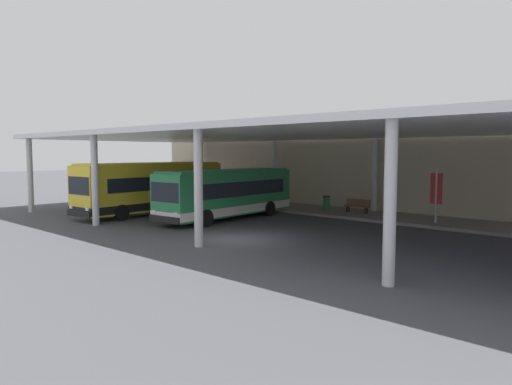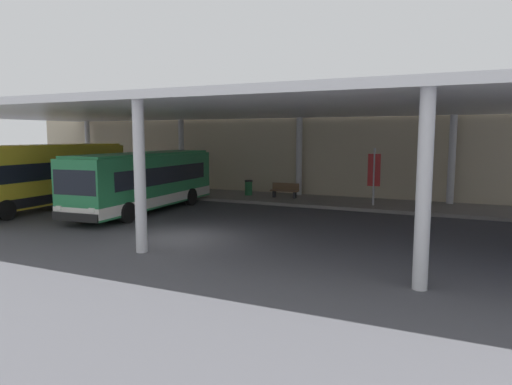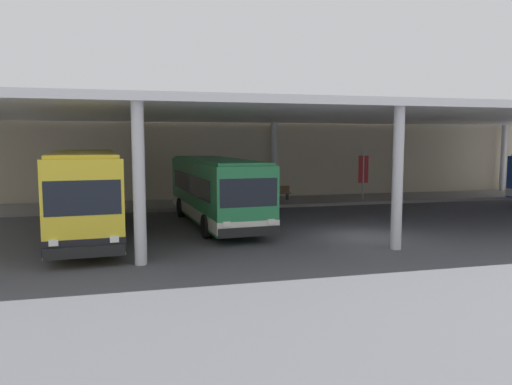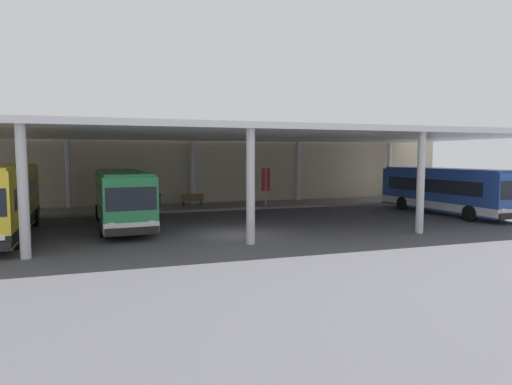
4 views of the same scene
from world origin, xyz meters
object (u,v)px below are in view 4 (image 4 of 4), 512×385
at_px(bus_middle_bay, 445,190).
at_px(bench_waiting, 192,200).
at_px(trash_bin, 158,200).
at_px(bus_nearest_bay, 0,200).
at_px(bus_second_bay, 122,197).
at_px(banner_sign, 266,182).

relative_size(bus_middle_bay, bench_waiting, 5.93).
bearing_deg(bench_waiting, trash_bin, 177.48).
bearing_deg(bus_middle_bay, bus_nearest_bay, -179.43).
height_order(bus_nearest_bay, trash_bin, bus_nearest_bay).
bearing_deg(bus_second_bay, bus_middle_bay, -3.73).
bearing_deg(trash_bin, banner_sign, -6.81).
bearing_deg(bus_nearest_bay, bench_waiting, 38.85).
bearing_deg(bus_second_bay, banner_sign, 30.08).
distance_m(bus_nearest_bay, bus_second_bay, 6.03).
distance_m(bench_waiting, banner_sign, 5.91).
distance_m(bus_second_bay, bench_waiting, 8.96).
xyz_separation_m(bus_second_bay, trash_bin, (2.63, 7.32, -0.98)).
xyz_separation_m(bus_second_bay, banner_sign, (10.93, 6.33, 0.32)).
bearing_deg(bus_middle_bay, banner_sign, 143.73).
xyz_separation_m(bus_second_bay, bus_middle_bay, (21.46, -1.40, 0.00)).
bearing_deg(banner_sign, bus_second_bay, -149.92).
xyz_separation_m(bus_middle_bay, banner_sign, (-10.53, 7.73, 0.32)).
bearing_deg(bus_nearest_bay, trash_bin, 46.91).
height_order(bus_nearest_bay, bus_middle_bay, bus_nearest_bay).
height_order(bus_second_bay, trash_bin, bus_second_bay).
bearing_deg(banner_sign, bench_waiting, 171.25).
bearing_deg(trash_bin, bus_middle_bay, -24.84).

